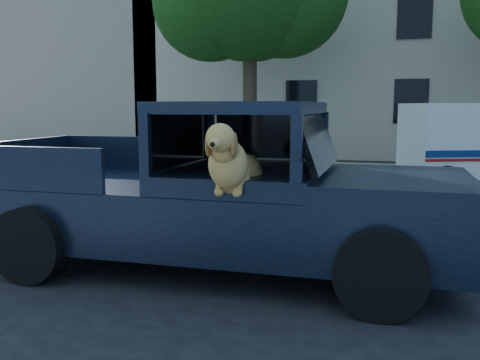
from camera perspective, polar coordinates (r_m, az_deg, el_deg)
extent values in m
plane|color=black|center=(7.26, 12.42, -8.53)|extent=(120.00, 120.00, 0.00)
cube|color=gray|center=(16.28, 14.42, 0.75)|extent=(60.00, 4.00, 0.15)
cylinder|color=#332619|center=(17.12, 1.06, 8.47)|extent=(0.44, 0.44, 4.40)
sphere|color=black|center=(17.47, -3.19, 18.34)|extent=(3.60, 3.60, 3.60)
cube|color=beige|center=(23.73, 22.74, 13.28)|extent=(26.00, 6.00, 9.00)
cube|color=tan|center=(28.11, -17.73, 11.55)|extent=(12.00, 6.00, 8.00)
cube|color=black|center=(6.68, -1.96, -3.56)|extent=(5.81, 2.24, 0.74)
cube|color=black|center=(6.29, 16.25, -0.36)|extent=(1.68, 2.24, 0.18)
cube|color=black|center=(6.46, 0.37, 7.72)|extent=(1.73, 2.15, 0.13)
cube|color=black|center=(6.29, 8.34, 4.07)|extent=(0.29, 1.92, 0.63)
cube|color=black|center=(6.02, 1.12, -2.76)|extent=(0.62, 0.62, 0.42)
cube|color=black|center=(4.94, 6.01, 0.87)|extent=(0.11, 0.06, 0.18)
cube|color=silver|center=(14.70, 23.32, 4.85)|extent=(3.52, 2.76, 1.37)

